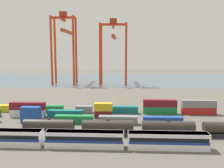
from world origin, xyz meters
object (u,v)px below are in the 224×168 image
(freight_tank_row, at_px, (168,128))
(gantry_crane_central, at_px, (113,45))
(shipping_container_13, at_px, (47,109))
(gantry_crane_west, at_px, (65,41))
(passenger_train, at_px, (85,138))
(shipping_container_7, at_px, (28,113))

(freight_tank_row, bearing_deg, gantry_crane_central, 100.19)
(shipping_container_13, height_order, gantry_crane_west, gantry_crane_west)
(gantry_crane_central, bearing_deg, passenger_train, -90.63)
(shipping_container_13, bearing_deg, freight_tank_row, -30.68)
(freight_tank_row, bearing_deg, shipping_container_13, 149.32)
(shipping_container_13, relative_size, gantry_crane_west, 0.24)
(shipping_container_7, xyz_separation_m, shipping_container_13, (4.57, 6.95, 0.00))
(freight_tank_row, bearing_deg, shipping_container_7, 159.20)
(freight_tank_row, distance_m, gantry_crane_central, 114.45)
(freight_tank_row, bearing_deg, gantry_crane_west, 116.38)
(freight_tank_row, distance_m, shipping_container_7, 48.45)
(shipping_container_13, xyz_separation_m, gantry_crane_west, (-13.78, 85.74, 29.23))
(shipping_container_7, relative_size, gantry_crane_west, 0.24)
(freight_tank_row, relative_size, shipping_container_13, 6.50)
(shipping_container_13, bearing_deg, gantry_crane_central, 76.23)
(shipping_container_7, bearing_deg, gantry_crane_west, 95.68)
(freight_tank_row, relative_size, gantry_crane_west, 1.56)
(passenger_train, relative_size, freight_tank_row, 0.73)
(freight_tank_row, distance_m, gantry_crane_west, 125.91)
(passenger_train, xyz_separation_m, freight_tank_row, (21.05, 8.96, -0.02))
(passenger_train, distance_m, shipping_container_13, 38.52)
(gantry_crane_west, bearing_deg, gantry_crane_central, -0.21)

